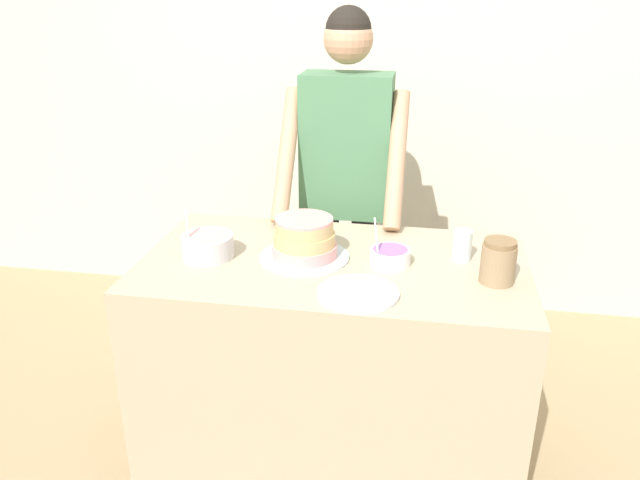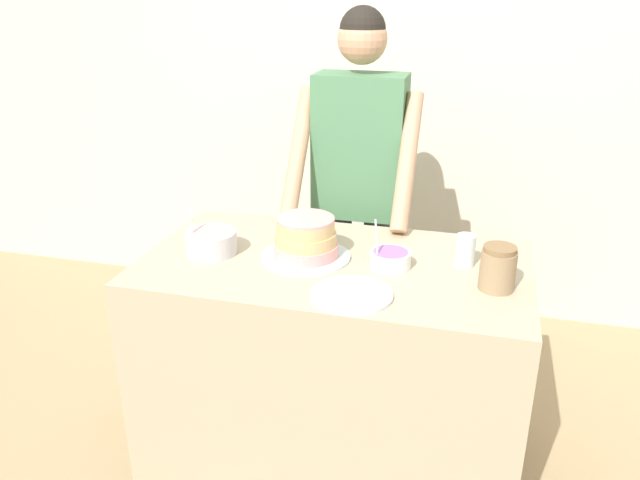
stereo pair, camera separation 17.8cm
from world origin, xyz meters
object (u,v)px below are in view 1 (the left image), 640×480
cake (304,241)px  drinking_glass (462,245)px  frosting_bowl_purple (390,256)px  person_baker (346,167)px  frosting_bowl_pink (208,245)px  ceramic_plate (358,293)px  stoneware_jar (498,262)px

cake → drinking_glass: cake is taller
cake → frosting_bowl_purple: 0.32m
frosting_bowl_purple → drinking_glass: frosting_bowl_purple is taller
person_baker → frosting_bowl_purple: (0.25, -0.63, -0.14)m
person_baker → frosting_bowl_purple: size_ratio=10.17×
person_baker → drinking_glass: bearing=-47.4°
frosting_bowl_purple → frosting_bowl_pink: bearing=-175.9°
person_baker → cake: bearing=-95.9°
drinking_glass → ceramic_plate: 0.49m
drinking_glass → person_baker: bearing=132.6°
frosting_bowl_pink → drinking_glass: frosting_bowl_pink is taller
frosting_bowl_purple → cake: bearing=180.0°
person_baker → frosting_bowl_pink: 0.81m
frosting_bowl_purple → person_baker: bearing=111.5°
person_baker → ceramic_plate: size_ratio=6.48×
drinking_glass → frosting_bowl_pink: bearing=-171.8°
person_baker → frosting_bowl_pink: bearing=-121.7°
frosting_bowl_pink → ceramic_plate: frosting_bowl_pink is taller
cake → frosting_bowl_purple: frosting_bowl_purple is taller
frosting_bowl_pink → ceramic_plate: bearing=-19.8°
cake → stoneware_jar: cake is taller
person_baker → stoneware_jar: bearing=-49.2°
ceramic_plate → cake: bearing=131.6°
frosting_bowl_pink → frosting_bowl_purple: 0.67m
frosting_bowl_pink → frosting_bowl_purple: bearing=4.1°
cake → frosting_bowl_pink: 0.36m
drinking_glass → ceramic_plate: bearing=-134.7°
drinking_glass → ceramic_plate: (-0.34, -0.34, -0.05)m
person_baker → drinking_glass: (0.50, -0.55, -0.12)m
cake → stoneware_jar: size_ratio=2.17×
frosting_bowl_pink → drinking_glass: bearing=8.2°
cake → ceramic_plate: bearing=-48.4°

